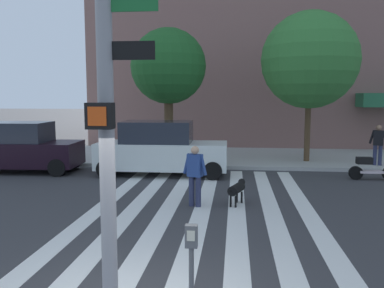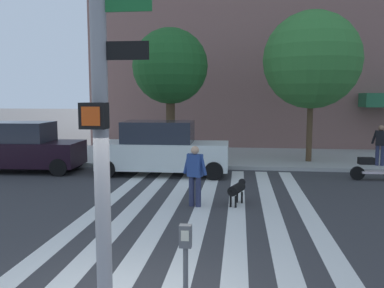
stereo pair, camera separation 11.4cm
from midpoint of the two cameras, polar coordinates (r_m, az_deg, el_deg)
The scene contains 13 objects.
ground_plane at distance 11.06m, azimuth -1.81°, elevation -8.77°, with size 160.00×160.00×0.00m, color #353538.
sidewalk_far at distance 19.49m, azimuth 1.69°, elevation -1.76°, with size 80.00×6.00×0.15m, color #A9A9A4.
crosswalk_stripes at distance 11.00m, azimuth 1.23°, elevation -8.84°, with size 5.85×10.72×0.01m.
traffic_light_pole at distance 4.62m, azimuth -13.02°, elevation 13.55°, with size 0.74×0.46×5.80m.
parking_meter_third_along at distance 4.86m, azimuth -0.79°, elevation -16.67°, with size 0.14×0.11×1.36m.
parked_car_near_curb at distance 17.27m, azimuth -22.99°, elevation -0.53°, with size 4.46×2.08×1.95m.
parked_car_behind_first at distance 15.36m, azimuth -4.60°, elevation -0.75°, with size 4.87×1.95×2.02m.
parked_scooter at distance 15.72m, azimuth 23.81°, elevation -2.91°, with size 1.63×0.50×1.11m.
street_tree_nearest at distance 17.93m, azimuth -3.51°, elevation 10.73°, with size 3.27×3.27×5.73m.
street_tree_middle at distance 18.22m, azimuth 15.99°, elevation 11.21°, with size 4.09×4.09×6.36m.
pedestrian_dog_walker at distance 10.89m, azimuth 0.11°, elevation -4.01°, with size 0.69×0.35×1.64m.
dog_on_leash at distance 11.23m, azimuth 6.04°, elevation -6.23°, with size 0.52×1.10×0.65m.
pedestrian_bystander at distance 18.13m, azimuth 24.46°, elevation 0.18°, with size 0.70×0.34×1.64m.
Camera 1 is at (1.42, -4.90, 2.96)m, focal length 38.07 mm.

